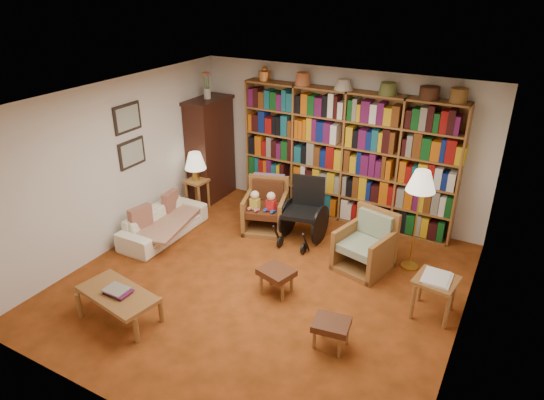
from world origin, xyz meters
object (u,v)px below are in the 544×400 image
Objects in this scene: floor_lamp at (421,185)px; footstool_b at (331,326)px; sofa at (164,223)px; footstool_a at (276,274)px; armchair_leather at (268,208)px; side_table_papers at (435,285)px; coffee_table at (118,296)px; armchair_sage at (366,246)px; side_table_lamp at (197,189)px; wheelchair at (304,212)px.

footstool_b is at bearing -100.18° from floor_lamp.
sofa reaches higher than footstool_a.
footstool_a is (0.99, -1.54, -0.06)m from armchair_leather.
side_table_papers is at bearing 52.16° from footstool_b.
coffee_table is at bearing -161.70° from footstool_b.
side_table_papers is at bearing 30.29° from coffee_table.
sofa reaches higher than footstool_b.
floor_lamp reaches higher than footstool_b.
armchair_sage is at bearing 96.85° from footstool_b.
sofa is 2.75× the size of side_table_lamp.
coffee_table is at bearing -134.29° from floor_lamp.
floor_lamp is 2.95× the size of footstool_a.
armchair_leather is 0.86× the size of wheelchair.
coffee_table is at bearing -149.71° from side_table_papers.
armchair_sage is 0.78× the size of coffee_table.
sofa is 3.49m from footstool_b.
sofa is at bearing -141.38° from armchair_leather.
sofa is 3.09× the size of footstool_a.
coffee_table is at bearing -154.60° from sofa.
side_table_papers is (4.20, 0.05, 0.21)m from sofa.
side_table_lamp is at bearing 179.32° from floor_lamp.
armchair_leather is 1.60× the size of side_table_papers.
side_table_papers is at bearing -89.58° from sofa.
side_table_lamp is 2.10m from wheelchair.
wheelchair is 2.46m from footstool_b.
side_table_lamp is 0.67× the size of armchair_sage.
sofa is at bearing 115.71° from coffee_table.
side_table_lamp reaches higher than side_table_papers.
sofa is 3.97m from floor_lamp.
wheelchair is at bearing 157.01° from side_table_papers.
footstool_a is (-1.39, -1.47, -0.99)m from floor_lamp.
armchair_sage is at bearing -77.27° from sofa.
side_table_papers is at bearing -31.48° from armchair_sage.
sofa is 2.36m from footstool_a.
sofa is 1.06m from side_table_lamp.
coffee_table is (-2.42, -0.80, 0.06)m from footstool_b.
footstool_b is (2.01, -2.12, -0.07)m from armchair_leather.
footstool_a is at bearing 44.65° from coffee_table.
wheelchair reaches higher than side_table_papers.
armchair_sage is at bearing 148.52° from side_table_papers.
floor_lamp is at bearing 24.82° from armchair_sage.
side_table_papers is at bearing -19.12° from armchair_leather.
armchair_leather reaches higher than side_table_lamp.
sofa is at bearing 162.15° from footstool_b.
footstool_b is (1.02, -0.59, -0.02)m from footstool_a.
footstool_b is 0.41× the size of coffee_table.
footstool_a is (2.31, -0.48, 0.07)m from sofa.
footstool_a is at bearing -102.12° from sofa.
footstool_a is at bearing -57.14° from armchair_leather.
armchair_sage is 1.69× the size of footstool_a.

